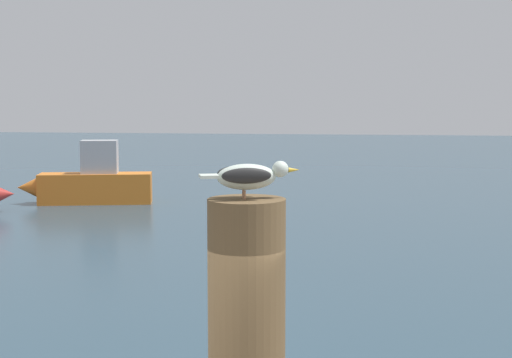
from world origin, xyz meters
name	(u,v)px	position (x,y,z in m)	size (l,w,h in m)	color
mooring_post	(247,344)	(1.10, -0.37, 2.12)	(0.30, 0.30, 1.15)	brown
seagull	(248,176)	(1.10, -0.37, 2.78)	(0.38, 0.20, 0.14)	tan
boat_orange	(87,183)	(-6.49, 17.85, 0.61)	(3.92, 1.70, 1.84)	orange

